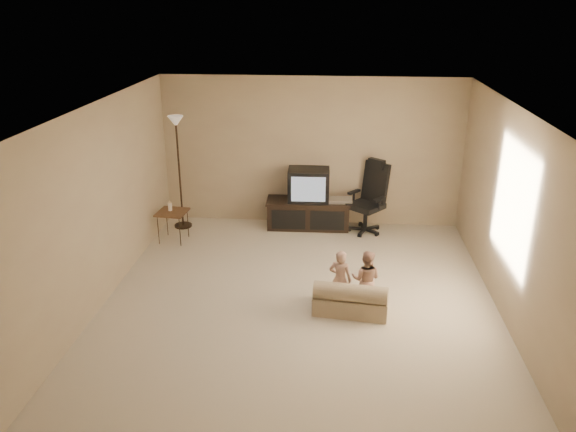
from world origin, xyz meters
name	(u,v)px	position (x,y,z in m)	size (l,w,h in m)	color
floor	(300,300)	(0.00, 0.00, 0.00)	(5.50, 5.50, 0.00)	beige
room_shell	(301,189)	(0.00, 0.00, 1.52)	(5.50, 5.50, 5.50)	white
tv_stand	(309,204)	(-0.02, 2.49, 0.42)	(1.44, 0.56, 1.02)	black
office_chair	(369,206)	(0.98, 2.41, 0.44)	(0.79, 0.79, 1.21)	black
side_table	(172,212)	(-2.15, 1.74, 0.48)	(0.49, 0.49, 0.67)	brown
floor_lamp	(178,147)	(-2.16, 2.33, 1.39)	(0.30, 0.30, 1.90)	black
child_sofa	(351,299)	(0.65, -0.25, 0.18)	(0.96, 0.62, 0.44)	tan
toddler_left	(340,280)	(0.51, -0.15, 0.40)	(0.29, 0.21, 0.79)	tan
toddler_right	(366,279)	(0.83, -0.10, 0.39)	(0.38, 0.21, 0.77)	tan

